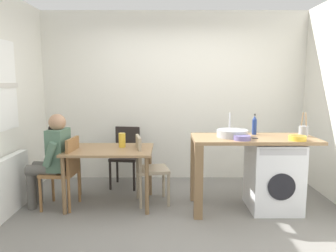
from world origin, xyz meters
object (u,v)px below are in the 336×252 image
Objects in this scene: chair_opposite at (148,165)px; mixing_bowl at (244,137)px; bottle_tall_green at (256,125)px; colander at (299,138)px; utensil_crock at (305,131)px; seated_person at (54,155)px; vase at (124,140)px; dining_table at (111,156)px; washing_machine at (275,176)px; chair_person_seat at (67,168)px; chair_spare_by_wall at (128,153)px.

chair_opposite is 1.29m from mixing_bowl.
colander is (0.39, -0.41, -0.09)m from bottle_tall_green.
bottle_tall_green is 0.89× the size of utensil_crock.
bottle_tall_green is at bearing 78.72° from chair_opposite.
seated_person is 0.89m from vase.
colander is 1.06× the size of vase.
chair_opposite is at bearing 175.91° from utensil_crock.
utensil_crock is (2.44, -0.10, 0.35)m from dining_table.
chair_opposite is at bearing 179.98° from bottle_tall_green.
washing_machine is (2.78, -0.06, -0.24)m from seated_person.
dining_table is 0.92× the size of seated_person.
seated_person is 4.49× the size of bottle_tall_green.
seated_person is at bearing -177.13° from bottle_tall_green.
seated_person reaches higher than vase.
chair_person_seat is 0.23m from seated_person.
colander is at bearing -9.43° from dining_table.
chair_person_seat is 1.00× the size of chair_spare_by_wall.
chair_spare_by_wall is (-0.37, 0.74, 0.00)m from chair_opposite.
vase is (-0.33, 0.06, 0.33)m from chair_opposite.
dining_table is 1.28× the size of washing_machine.
seated_person is (-1.18, -0.13, 0.16)m from chair_opposite.
seated_person is at bearing 54.30° from chair_spare_by_wall.
chair_opposite is 1.88m from colander.
chair_spare_by_wall is 3.00× the size of utensil_crock.
utensil_crock reaches higher than chair_spare_by_wall.
dining_table is at bearing -146.31° from vase.
chair_spare_by_wall is 2.48m from colander.
seated_person is at bearing -167.24° from vase.
mixing_bowl reaches higher than chair_spare_by_wall.
chair_opposite is at bearing 123.99° from chair_spare_by_wall.
vase is at bearing 162.80° from mixing_bowl.
colander is (2.26, -0.37, 0.31)m from dining_table.
utensil_crock is (0.37, 0.05, 0.56)m from washing_machine.
dining_table is at bearing 177.54° from utensil_crock.
washing_machine is at bearing -87.14° from chair_person_seat.
vase is at bearing -112.43° from chair_opposite.
mixing_bowl is (1.62, -0.35, 0.31)m from dining_table.
chair_spare_by_wall is 1.05× the size of washing_machine.
colander is at bearing -49.26° from washing_machine.
colander is (0.19, -0.22, 0.52)m from washing_machine.
washing_machine is 1.98m from vase.
mixing_bowl is (1.51, -1.13, 0.44)m from chair_spare_by_wall.
chair_opposite is (1.02, 0.14, 0.00)m from chair_person_seat.
chair_person_seat reaches higher than washing_machine.
chair_opposite is (0.48, 0.04, -0.14)m from dining_table.
bottle_tall_green is 0.47m from mixing_bowl.
chair_person_seat is at bearing 60.83° from chair_spare_by_wall.
chair_person_seat and chair_spare_by_wall have the same top height.
washing_machine is at bearing -171.90° from utensil_crock.
dining_table is at bearing 89.47° from chair_spare_by_wall.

